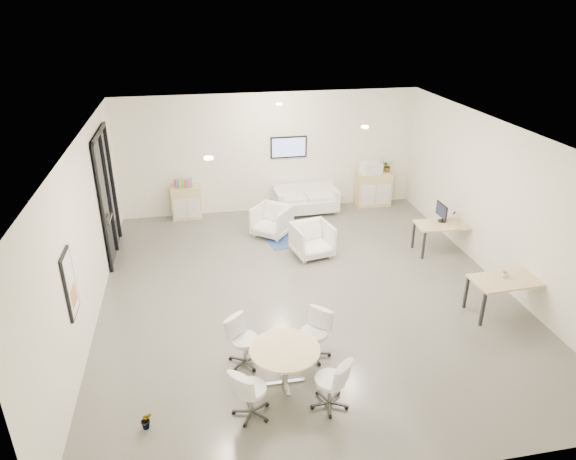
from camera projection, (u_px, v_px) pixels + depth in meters
The scene contains 21 objects.
room_shell at pixel (307, 219), 9.68m from camera, with size 9.60×10.60×4.80m.
glass_door at pixel (107, 192), 11.28m from camera, with size 0.09×1.90×2.85m.
artwork at pixel (70, 284), 7.59m from camera, with size 0.05×0.54×1.04m.
wall_tv at pixel (289, 147), 13.68m from camera, with size 0.98×0.06×0.58m.
ceiling_spots at pixel (289, 126), 9.73m from camera, with size 3.14×4.14×0.03m.
sideboard_left at pixel (187, 203), 13.59m from camera, with size 0.77×0.40×0.86m.
sideboard_right at pixel (373, 189), 14.42m from camera, with size 0.97×0.47×0.97m.
books at pixel (183, 184), 13.36m from camera, with size 0.45×0.14×0.22m.
printer at pixel (371, 167), 14.13m from camera, with size 0.58×0.50×0.37m.
loveseat at pixel (305, 200), 13.99m from camera, with size 1.71×0.91×0.63m.
blue_rug at pixel (298, 236), 12.74m from camera, with size 1.67×1.11×0.01m, color navy.
armchair_left at pixel (272, 219), 12.62m from camera, with size 0.82×0.76×0.84m, color white.
armchair_right at pixel (312, 238), 11.62m from camera, with size 0.82×0.77×0.85m, color white.
desk_rear at pixel (445, 227), 11.74m from camera, with size 1.36×0.75×0.69m.
desk_front at pixel (509, 282), 9.39m from camera, with size 1.43×0.77×0.73m.
monitor at pixel (442, 212), 11.74m from camera, with size 0.20×0.50×0.44m.
round_table at pixel (285, 353), 7.67m from camera, with size 1.06×1.06×0.65m.
meeting_chairs at pixel (285, 362), 7.73m from camera, with size 1.98×1.98×0.82m.
plant_cabinet at pixel (387, 167), 14.25m from camera, with size 0.29×0.33×0.25m, color #3F7F3F.
plant_floor at pixel (147, 425), 7.05m from camera, with size 0.16×0.29×0.13m, color #3F7F3F.
cup at pixel (505, 274), 9.39m from camera, with size 0.12×0.10×0.12m, color white.
Camera 1 is at (-2.04, -8.66, 5.44)m, focal length 32.00 mm.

